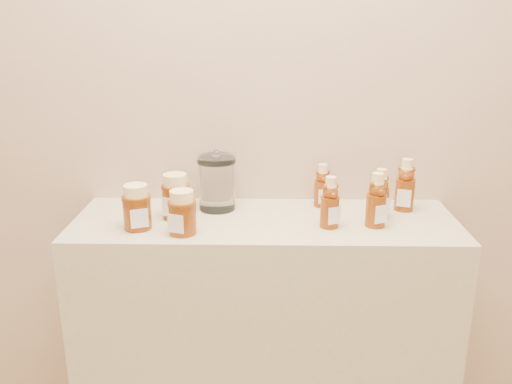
# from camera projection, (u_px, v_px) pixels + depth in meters

# --- Properties ---
(wall_back) EXTENTS (3.50, 0.02, 2.70)m
(wall_back) POSITION_uv_depth(u_px,v_px,m) (266.00, 67.00, 1.75)
(wall_back) COLOR tan
(wall_back) RESTS_ON ground
(display_table) EXTENTS (1.20, 0.40, 0.90)m
(display_table) POSITION_uv_depth(u_px,v_px,m) (264.00, 343.00, 1.83)
(display_table) COLOR #BAB088
(display_table) RESTS_ON ground
(bear_bottle_back_left) EXTENTS (0.06, 0.06, 0.16)m
(bear_bottle_back_left) POSITION_uv_depth(u_px,v_px,m) (322.00, 183.00, 1.79)
(bear_bottle_back_left) COLOR #652707
(bear_bottle_back_left) RESTS_ON display_table
(bear_bottle_back_mid) EXTENTS (0.08, 0.08, 0.18)m
(bear_bottle_back_mid) POSITION_uv_depth(u_px,v_px,m) (380.00, 190.00, 1.69)
(bear_bottle_back_mid) COLOR #652707
(bear_bottle_back_mid) RESTS_ON display_table
(bear_bottle_back_right) EXTENTS (0.08, 0.08, 0.19)m
(bear_bottle_back_right) POSITION_uv_depth(u_px,v_px,m) (406.00, 181.00, 1.75)
(bear_bottle_back_right) COLOR #652707
(bear_bottle_back_right) RESTS_ON display_table
(bear_bottle_front_left) EXTENTS (0.08, 0.08, 0.18)m
(bear_bottle_front_left) POSITION_uv_depth(u_px,v_px,m) (330.00, 199.00, 1.61)
(bear_bottle_front_left) COLOR #652707
(bear_bottle_front_left) RESTS_ON display_table
(bear_bottle_front_right) EXTENTS (0.08, 0.08, 0.19)m
(bear_bottle_front_right) POSITION_uv_depth(u_px,v_px,m) (377.00, 197.00, 1.61)
(bear_bottle_front_right) COLOR #652707
(bear_bottle_front_right) RESTS_ON display_table
(honey_jar_left) EXTENTS (0.11, 0.11, 0.14)m
(honey_jar_left) POSITION_uv_depth(u_px,v_px,m) (137.00, 207.00, 1.60)
(honey_jar_left) COLOR #652707
(honey_jar_left) RESTS_ON display_table
(honey_jar_back) EXTENTS (0.11, 0.11, 0.14)m
(honey_jar_back) POSITION_uv_depth(u_px,v_px,m) (176.00, 196.00, 1.69)
(honey_jar_back) COLOR #652707
(honey_jar_back) RESTS_ON display_table
(honey_jar_front) EXTENTS (0.11, 0.11, 0.13)m
(honey_jar_front) POSITION_uv_depth(u_px,v_px,m) (182.00, 212.00, 1.57)
(honey_jar_front) COLOR #652707
(honey_jar_front) RESTS_ON display_table
(glass_canister) EXTENTS (0.13, 0.13, 0.19)m
(glass_canister) POSITION_uv_depth(u_px,v_px,m) (217.00, 181.00, 1.76)
(glass_canister) COLOR white
(glass_canister) RESTS_ON display_table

